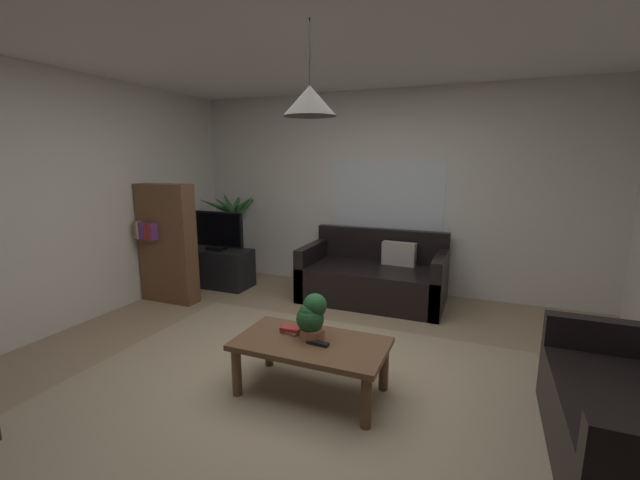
{
  "coord_description": "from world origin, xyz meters",
  "views": [
    {
      "loc": [
        1.18,
        -2.59,
        1.67
      ],
      "look_at": [
        0.0,
        0.3,
        1.05
      ],
      "focal_mm": 22.69,
      "sensor_mm": 36.0,
      "label": 1
    }
  ],
  "objects_px": {
    "coffee_table": "(311,350)",
    "potted_palm_corner": "(235,234)",
    "book_on_table_1": "(291,328)",
    "pendant_lamp": "(310,101)",
    "couch_under_window": "(374,278)",
    "book_on_table_0": "(292,331)",
    "remote_on_table_0": "(318,343)",
    "bookshelf_corner": "(167,243)",
    "potted_plant_on_table": "(312,316)",
    "tv": "(215,230)",
    "tv_stand": "(218,268)"
  },
  "relations": [
    {
      "from": "book_on_table_1",
      "to": "coffee_table",
      "type": "bearing_deg",
      "value": -22.82
    },
    {
      "from": "couch_under_window",
      "to": "potted_palm_corner",
      "type": "relative_size",
      "value": 1.3
    },
    {
      "from": "couch_under_window",
      "to": "coffee_table",
      "type": "height_order",
      "value": "couch_under_window"
    },
    {
      "from": "book_on_table_0",
      "to": "tv",
      "type": "bearing_deg",
      "value": 138.2
    },
    {
      "from": "potted_plant_on_table",
      "to": "book_on_table_0",
      "type": "bearing_deg",
      "value": 170.74
    },
    {
      "from": "couch_under_window",
      "to": "remote_on_table_0",
      "type": "bearing_deg",
      "value": -85.55
    },
    {
      "from": "book_on_table_1",
      "to": "couch_under_window",
      "type": "bearing_deg",
      "value": 87.27
    },
    {
      "from": "book_on_table_0",
      "to": "pendant_lamp",
      "type": "height_order",
      "value": "pendant_lamp"
    },
    {
      "from": "tv",
      "to": "tv_stand",
      "type": "bearing_deg",
      "value": 90.0
    },
    {
      "from": "potted_palm_corner",
      "to": "coffee_table",
      "type": "bearing_deg",
      "value": -46.96
    },
    {
      "from": "coffee_table",
      "to": "book_on_table_1",
      "type": "bearing_deg",
      "value": 157.18
    },
    {
      "from": "remote_on_table_0",
      "to": "potted_palm_corner",
      "type": "height_order",
      "value": "potted_palm_corner"
    },
    {
      "from": "bookshelf_corner",
      "to": "potted_palm_corner",
      "type": "bearing_deg",
      "value": 84.71
    },
    {
      "from": "book_on_table_1",
      "to": "pendant_lamp",
      "type": "xyz_separation_m",
      "value": [
        0.2,
        -0.08,
        1.61
      ]
    },
    {
      "from": "potted_plant_on_table",
      "to": "tv",
      "type": "height_order",
      "value": "tv"
    },
    {
      "from": "remote_on_table_0",
      "to": "tv_stand",
      "type": "relative_size",
      "value": 0.18
    },
    {
      "from": "couch_under_window",
      "to": "pendant_lamp",
      "type": "relative_size",
      "value": 2.88
    },
    {
      "from": "tv_stand",
      "to": "remote_on_table_0",
      "type": "bearing_deg",
      "value": -40.4
    },
    {
      "from": "potted_plant_on_table",
      "to": "potted_palm_corner",
      "type": "relative_size",
      "value": 0.26
    },
    {
      "from": "book_on_table_0",
      "to": "book_on_table_1",
      "type": "height_order",
      "value": "book_on_table_1"
    },
    {
      "from": "coffee_table",
      "to": "book_on_table_1",
      "type": "height_order",
      "value": "book_on_table_1"
    },
    {
      "from": "remote_on_table_0",
      "to": "bookshelf_corner",
      "type": "bearing_deg",
      "value": -112.55
    },
    {
      "from": "book_on_table_1",
      "to": "remote_on_table_0",
      "type": "height_order",
      "value": "book_on_table_1"
    },
    {
      "from": "couch_under_window",
      "to": "potted_palm_corner",
      "type": "height_order",
      "value": "potted_palm_corner"
    },
    {
      "from": "couch_under_window",
      "to": "coffee_table",
      "type": "bearing_deg",
      "value": -87.28
    },
    {
      "from": "remote_on_table_0",
      "to": "pendant_lamp",
      "type": "relative_size",
      "value": 0.28
    },
    {
      "from": "book_on_table_1",
      "to": "pendant_lamp",
      "type": "relative_size",
      "value": 0.26
    },
    {
      "from": "remote_on_table_0",
      "to": "tv",
      "type": "height_order",
      "value": "tv"
    },
    {
      "from": "potted_palm_corner",
      "to": "remote_on_table_0",
      "type": "bearing_deg",
      "value": -46.5
    },
    {
      "from": "book_on_table_1",
      "to": "bookshelf_corner",
      "type": "relative_size",
      "value": 0.11
    },
    {
      "from": "tv",
      "to": "bookshelf_corner",
      "type": "xyz_separation_m",
      "value": [
        -0.19,
        -0.69,
        -0.06
      ]
    },
    {
      "from": "coffee_table",
      "to": "potted_palm_corner",
      "type": "distance_m",
      "value": 3.31
    },
    {
      "from": "coffee_table",
      "to": "remote_on_table_0",
      "type": "bearing_deg",
      "value": -25.84
    },
    {
      "from": "book_on_table_0",
      "to": "remote_on_table_0",
      "type": "relative_size",
      "value": 0.88
    },
    {
      "from": "tv",
      "to": "book_on_table_0",
      "type": "bearing_deg",
      "value": -41.8
    },
    {
      "from": "tv_stand",
      "to": "book_on_table_1",
      "type": "bearing_deg",
      "value": -42.19
    },
    {
      "from": "coffee_table",
      "to": "tv_stand",
      "type": "distance_m",
      "value": 2.88
    },
    {
      "from": "remote_on_table_0",
      "to": "tv",
      "type": "bearing_deg",
      "value": -126.33
    },
    {
      "from": "coffee_table",
      "to": "bookshelf_corner",
      "type": "relative_size",
      "value": 0.77
    },
    {
      "from": "couch_under_window",
      "to": "pendant_lamp",
      "type": "xyz_separation_m",
      "value": [
        0.1,
        -2.12,
        1.77
      ]
    },
    {
      "from": "tv_stand",
      "to": "bookshelf_corner",
      "type": "relative_size",
      "value": 0.64
    },
    {
      "from": "book_on_table_1",
      "to": "remote_on_table_0",
      "type": "relative_size",
      "value": 0.93
    },
    {
      "from": "potted_plant_on_table",
      "to": "tv_stand",
      "type": "xyz_separation_m",
      "value": [
        -2.16,
        1.83,
        -0.32
      ]
    },
    {
      "from": "coffee_table",
      "to": "potted_plant_on_table",
      "type": "relative_size",
      "value": 3.25
    },
    {
      "from": "couch_under_window",
      "to": "potted_plant_on_table",
      "type": "bearing_deg",
      "value": -87.68
    },
    {
      "from": "remote_on_table_0",
      "to": "pendant_lamp",
      "type": "bearing_deg",
      "value": -112.08
    },
    {
      "from": "coffee_table",
      "to": "pendant_lamp",
      "type": "distance_m",
      "value": 1.7
    },
    {
      "from": "couch_under_window",
      "to": "book_on_table_0",
      "type": "height_order",
      "value": "couch_under_window"
    },
    {
      "from": "couch_under_window",
      "to": "remote_on_table_0",
      "type": "relative_size",
      "value": 10.42
    },
    {
      "from": "potted_plant_on_table",
      "to": "potted_palm_corner",
      "type": "xyz_separation_m",
      "value": [
        -2.23,
        2.36,
        0.04
      ]
    }
  ]
}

